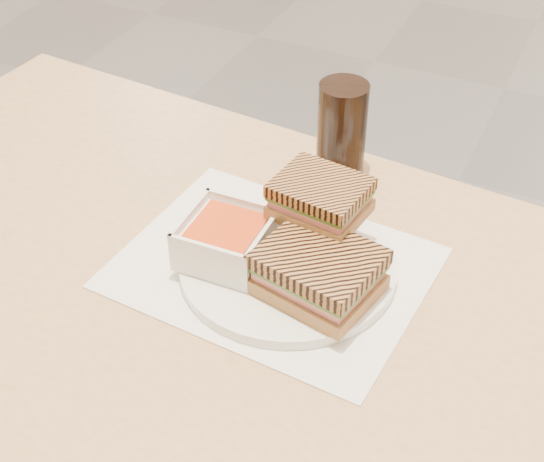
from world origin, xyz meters
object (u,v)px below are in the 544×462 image
at_px(plate, 288,266).
at_px(cola_glass, 342,132).
at_px(panini_lower, 319,272).
at_px(soup_bowl, 227,241).
at_px(main_table, 210,332).

distance_m(plate, cola_glass, 0.23).
relative_size(plate, panini_lower, 1.80).
height_order(soup_bowl, panini_lower, panini_lower).
bearing_deg(plate, soup_bowl, -162.30).
bearing_deg(soup_bowl, main_table, -134.76).
bearing_deg(soup_bowl, plate, 17.70).
bearing_deg(cola_glass, plate, -85.24).
xyz_separation_m(soup_bowl, panini_lower, (0.13, -0.01, 0.01)).
relative_size(plate, cola_glass, 1.84).
bearing_deg(cola_glass, panini_lower, -74.08).
height_order(soup_bowl, cola_glass, cola_glass).
xyz_separation_m(plate, cola_glass, (-0.02, 0.22, 0.07)).
bearing_deg(main_table, soup_bowl, 45.24).
bearing_deg(plate, cola_glass, 94.76).
bearing_deg(main_table, plate, 25.21).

